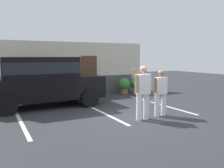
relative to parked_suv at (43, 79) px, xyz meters
name	(u,v)px	position (x,y,z in m)	size (l,w,h in m)	color
ground_plane	(134,118)	(2.29, -3.32, -1.15)	(40.00, 40.00, 0.00)	#2D2D33
parking_stripe_0	(20,120)	(-1.14, -1.82, -1.14)	(0.12, 4.40, 0.01)	silver
parking_stripe_1	(99,111)	(1.70, -1.82, -1.14)	(0.12, 4.40, 0.01)	silver
parking_stripe_2	(159,104)	(4.55, -1.82, -1.14)	(0.12, 4.40, 0.01)	silver
house_frontage	(77,70)	(2.30, 2.40, 0.19)	(8.02, 0.40, 2.84)	beige
parked_suv	(43,79)	(0.00, 0.00, 0.00)	(4.61, 2.18, 2.05)	black
tennis_player_man	(143,92)	(2.46, -3.59, -0.22)	(0.79, 0.30, 1.77)	white
tennis_player_woman	(160,93)	(3.29, -3.46, -0.32)	(0.85, 0.28, 1.60)	white
potted_plant_by_porch	(124,85)	(4.73, 1.46, -0.66)	(0.66, 0.66, 0.87)	#9E5638
potted_plant_secondary	(136,84)	(5.45, 1.37, -0.65)	(0.68, 0.68, 0.89)	gray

